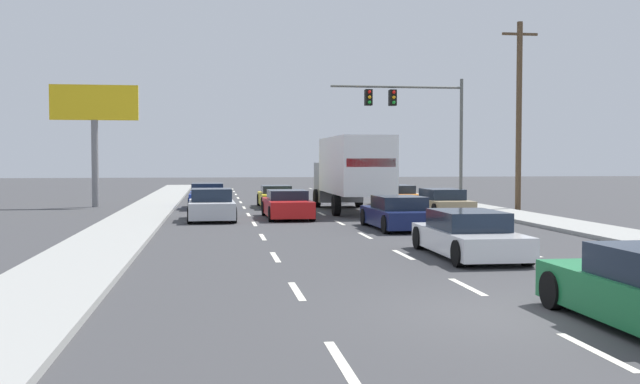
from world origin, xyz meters
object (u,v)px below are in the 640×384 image
Objects in this scene: box_truck at (351,169)px; car_navy at (398,214)px; car_silver at (211,206)px; roadside_billboard at (94,118)px; car_tan at (442,203)px; car_red at (287,205)px; car_yellow at (276,197)px; car_white at (468,235)px; car_blue at (207,197)px; utility_pole_mid at (519,114)px; car_orange at (396,196)px; traffic_signal_mast at (409,110)px.

box_truck is 9.04m from car_navy.
car_silver is 0.63× the size of roadside_billboard.
car_tan is 18.90m from roadside_billboard.
car_red is at bearing 122.24° from car_navy.
car_silver is 3.29m from car_red.
car_yellow is 20.88m from car_white.
car_yellow is at bearing 67.36° from car_silver.
utility_pole_mid reaches higher than car_blue.
car_navy is (6.71, -4.85, -0.04)m from car_silver.
car_orange is 0.72× the size of roadside_billboard.
utility_pole_mid is at bearing -69.53° from traffic_signal_mast.
car_tan is (7.02, -6.51, 0.02)m from car_yellow.
utility_pole_mid is at bearing 14.89° from car_red.
traffic_signal_mast is at bearing 21.36° from car_blue.
utility_pole_mid is at bearing 14.25° from car_silver.
car_tan is at bearing -97.27° from traffic_signal_mast.
car_red is at bearing -135.41° from box_truck.
roadside_billboard is at bearing 136.09° from car_red.
roadside_billboard is at bearing 175.00° from car_orange.
car_navy is at bearing -89.69° from box_truck.
utility_pole_mid is at bearing -14.49° from car_blue.
car_white is at bearing -62.12° from car_silver.
roadside_billboard reaches higher than car_blue.
box_truck reaches higher than car_blue.
traffic_signal_mast reaches higher than car_tan.
car_blue is 0.97× the size of car_navy.
car_yellow reaches higher than car_orange.
car_tan is at bearing 75.17° from car_white.
roadside_billboard is at bearing 131.47° from car_navy.
car_silver is at bearing 117.88° from car_white.
car_blue is 7.87m from car_red.
car_tan is at bearing 60.13° from car_navy.
car_white is 0.57× the size of traffic_signal_mast.
car_red is 0.98× the size of car_orange.
box_truck is (6.66, 4.07, 1.46)m from car_silver.
car_blue reaches higher than car_red.
car_navy is at bearing -119.87° from car_tan.
car_yellow is 6.58m from car_orange.
car_orange is 6.76m from car_tan.
car_white is 14.60m from car_tan.
car_white is 18.86m from utility_pole_mid.
traffic_signal_mast is at bearing 66.05° from car_orange.
car_silver is at bearing 144.13° from car_navy.
car_red is 13.66m from roadside_billboard.
car_orange is 6.75m from traffic_signal_mast.
car_red is 0.70× the size of roadside_billboard.
car_yellow is at bearing 159.96° from utility_pole_mid.
car_blue is 7.75m from car_silver.
box_truck reaches higher than car_silver.
box_truck is at bearing -28.07° from car_blue.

